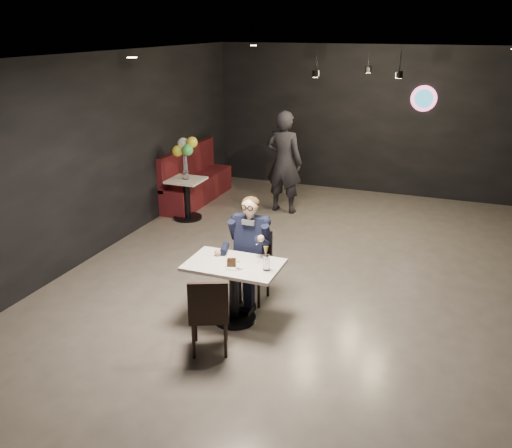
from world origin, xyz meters
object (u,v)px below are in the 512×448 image
at_px(seated_man, 251,248).
at_px(sundae_glass, 266,263).
at_px(chair_near, 209,312).
at_px(side_table, 187,199).
at_px(booth_bench, 197,175).
at_px(balloon_vase, 186,175).
at_px(passerby, 284,162).
at_px(main_table, 234,292).
at_px(chair_far, 251,267).

bearing_deg(seated_man, sundae_glass, -54.43).
relative_size(chair_near, side_table, 1.23).
distance_m(booth_bench, balloon_vase, 1.08).
xyz_separation_m(sundae_glass, passerby, (-1.14, 4.11, 0.12)).
bearing_deg(booth_bench, main_table, -57.86).
bearing_deg(sundae_glass, booth_bench, 125.96).
relative_size(sundae_glass, passerby, 0.09).
xyz_separation_m(main_table, side_table, (-2.24, 3.04, 0.00)).
relative_size(chair_near, seated_man, 0.64).
bearing_deg(chair_far, booth_bench, 126.02).
distance_m(chair_far, sundae_glass, 0.81).
bearing_deg(booth_bench, sundae_glass, -54.04).
xyz_separation_m(chair_far, passerby, (-0.73, 3.53, 0.50)).
xyz_separation_m(sundae_glass, booth_bench, (-2.95, 4.07, -0.30)).
xyz_separation_m(chair_far, sundae_glass, (0.42, -0.58, 0.38)).
bearing_deg(main_table, chair_near, -90.00).
xyz_separation_m(chair_near, sundae_glass, (0.42, 0.64, 0.38)).
bearing_deg(seated_man, chair_near, -90.00).
distance_m(main_table, booth_bench, 4.78).
xyz_separation_m(main_table, booth_bench, (-2.54, 4.04, 0.17)).
bearing_deg(chair_far, main_table, -90.00).
distance_m(chair_far, balloon_vase, 3.37).
height_order(seated_man, side_table, seated_man).
bearing_deg(booth_bench, seated_man, -53.98).
height_order(chair_far, side_table, chair_far).
distance_m(chair_near, balloon_vase, 4.35).
relative_size(side_table, passerby, 0.39).
distance_m(sundae_glass, side_table, 4.09).
relative_size(main_table, side_table, 1.47).
bearing_deg(passerby, balloon_vase, 39.08).
xyz_separation_m(sundae_glass, balloon_vase, (-2.65, 3.07, -0.01)).
xyz_separation_m(main_table, chair_near, (0.00, -0.67, 0.09)).
relative_size(main_table, booth_bench, 0.50).
bearing_deg(chair_far, side_table, 131.94).
relative_size(sundae_glass, balloon_vase, 1.11).
bearing_deg(balloon_vase, sundae_glass, -49.18).
relative_size(seated_man, passerby, 0.75).
height_order(chair_far, passerby, passerby).
height_order(chair_near, balloon_vase, chair_near).
xyz_separation_m(side_table, passerby, (1.51, 1.03, 0.58)).
distance_m(chair_far, booth_bench, 4.32).
relative_size(chair_near, passerby, 0.48).
height_order(booth_bench, side_table, booth_bench).
relative_size(chair_far, chair_near, 1.00).
bearing_deg(seated_man, main_table, -90.00).
height_order(main_table, seated_man, seated_man).
xyz_separation_m(seated_man, sundae_glass, (0.42, -0.58, 0.12)).
bearing_deg(side_table, seated_man, -48.06).
bearing_deg(chair_near, booth_bench, 94.73).
height_order(sundae_glass, side_table, sundae_glass).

